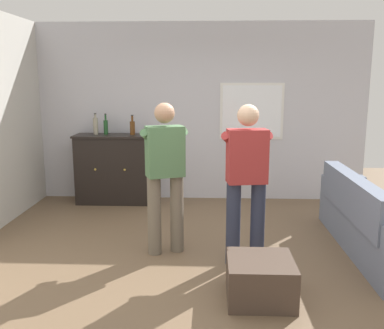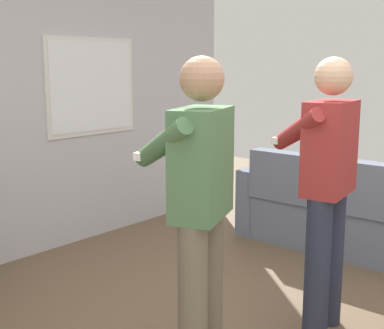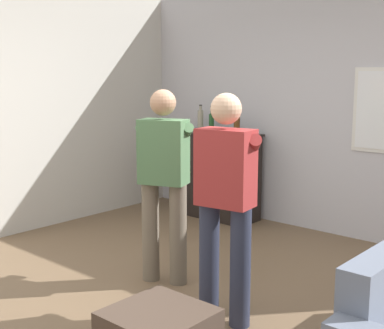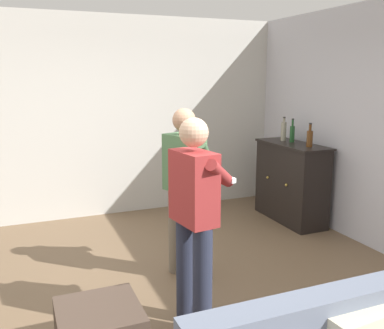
{
  "view_description": "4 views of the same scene",
  "coord_description": "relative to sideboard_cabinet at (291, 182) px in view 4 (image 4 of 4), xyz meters",
  "views": [
    {
      "loc": [
        0.13,
        -4.22,
        1.92
      ],
      "look_at": [
        -0.05,
        0.25,
        1.03
      ],
      "focal_mm": 40.0,
      "sensor_mm": 36.0,
      "label": 1
    },
    {
      "loc": [
        -2.35,
        -1.33,
        1.65
      ],
      "look_at": [
        -0.24,
        0.49,
        1.11
      ],
      "focal_mm": 50.0,
      "sensor_mm": 36.0,
      "label": 2
    },
    {
      "loc": [
        2.78,
        -2.87,
        1.82
      ],
      "look_at": [
        -0.06,
        0.37,
        1.07
      ],
      "focal_mm": 50.0,
      "sensor_mm": 36.0,
      "label": 3
    },
    {
      "loc": [
        3.38,
        -1.12,
        1.98
      ],
      "look_at": [
        -0.15,
        0.32,
        1.18
      ],
      "focal_mm": 40.0,
      "sensor_mm": 36.0,
      "label": 4
    }
  ],
  "objects": [
    {
      "name": "ground",
      "position": [
        1.38,
        -2.3,
        -0.54
      ],
      "size": [
        10.4,
        10.4,
        0.0
      ],
      "primitive_type": "plane",
      "color": "brown"
    },
    {
      "name": "person_standing_left",
      "position": [
        1.03,
        -1.96,
        0.4
      ],
      "size": [
        0.52,
        0.52,
        1.68
      ],
      "color": "#6B6051",
      "rests_on": "ground"
    },
    {
      "name": "bottle_wine_green",
      "position": [
        -0.26,
        0.02,
        0.68
      ],
      "size": [
        0.07,
        0.07,
        0.33
      ],
      "color": "gray",
      "rests_on": "sideboard_cabinet"
    },
    {
      "name": "sideboard_cabinet",
      "position": [
        0.0,
        0.0,
        0.0
      ],
      "size": [
        1.17,
        0.49,
        1.08
      ],
      "color": "black",
      "rests_on": "ground"
    },
    {
      "name": "bottle_liquor_amber",
      "position": [
        -0.11,
        0.06,
        0.66
      ],
      "size": [
        0.07,
        0.07,
        0.32
      ],
      "color": "#1E4C23",
      "rests_on": "sideboard_cabinet"
    },
    {
      "name": "bottle_spirits_clear",
      "position": [
        0.32,
        0.03,
        0.66
      ],
      "size": [
        0.08,
        0.08,
        0.31
      ],
      "color": "#593314",
      "rests_on": "sideboard_cabinet"
    },
    {
      "name": "person_standing_right",
      "position": [
        1.89,
        -2.22,
        0.4
      ],
      "size": [
        0.55,
        0.5,
        1.68
      ],
      "color": "#282D42",
      "rests_on": "ground"
    },
    {
      "name": "wall_side_left",
      "position": [
        -1.28,
        -2.3,
        0.86
      ],
      "size": [
        0.12,
        5.2,
        2.8
      ],
      "primitive_type": "cube",
      "color": "beige",
      "rests_on": "ground"
    }
  ]
}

